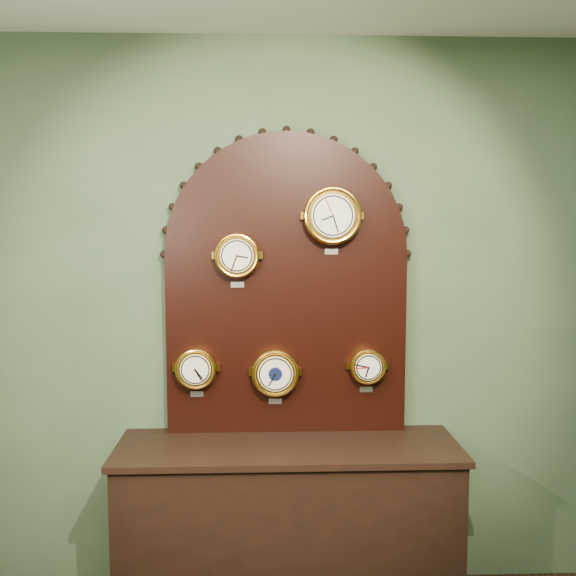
{
  "coord_description": "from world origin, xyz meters",
  "views": [
    {
      "loc": [
        -0.12,
        -0.8,
        1.89
      ],
      "look_at": [
        0.0,
        2.25,
        1.58
      ],
      "focal_mm": 40.81,
      "sensor_mm": 36.0,
      "label": 1
    }
  ],
  "objects_px": {
    "barometer": "(275,373)",
    "display_board": "(286,275)",
    "tide_clock": "(367,366)",
    "arabic_clock": "(332,216)",
    "roman_clock": "(237,256)",
    "shop_counter": "(288,530)",
    "hygrometer": "(196,368)"
  },
  "relations": [
    {
      "from": "display_board",
      "to": "arabic_clock",
      "type": "bearing_deg",
      "value": -17.1
    },
    {
      "from": "display_board",
      "to": "arabic_clock",
      "type": "xyz_separation_m",
      "value": [
        0.22,
        -0.07,
        0.29
      ]
    },
    {
      "from": "display_board",
      "to": "roman_clock",
      "type": "distance_m",
      "value": 0.27
    },
    {
      "from": "tide_clock",
      "to": "display_board",
      "type": "bearing_deg",
      "value": 170.77
    },
    {
      "from": "roman_clock",
      "to": "barometer",
      "type": "bearing_deg",
      "value": -0.17
    },
    {
      "from": "arabic_clock",
      "to": "hygrometer",
      "type": "relative_size",
      "value": 1.3
    },
    {
      "from": "shop_counter",
      "to": "tide_clock",
      "type": "height_order",
      "value": "tide_clock"
    },
    {
      "from": "hygrometer",
      "to": "barometer",
      "type": "relative_size",
      "value": 0.89
    },
    {
      "from": "hygrometer",
      "to": "display_board",
      "type": "bearing_deg",
      "value": 8.34
    },
    {
      "from": "roman_clock",
      "to": "arabic_clock",
      "type": "height_order",
      "value": "arabic_clock"
    },
    {
      "from": "display_board",
      "to": "hygrometer",
      "type": "distance_m",
      "value": 0.64
    },
    {
      "from": "shop_counter",
      "to": "barometer",
      "type": "bearing_deg",
      "value": 110.92
    },
    {
      "from": "roman_clock",
      "to": "barometer",
      "type": "relative_size",
      "value": 0.94
    },
    {
      "from": "display_board",
      "to": "barometer",
      "type": "bearing_deg",
      "value": -131.17
    },
    {
      "from": "shop_counter",
      "to": "tide_clock",
      "type": "bearing_deg",
      "value": 21.06
    },
    {
      "from": "roman_clock",
      "to": "arabic_clock",
      "type": "distance_m",
      "value": 0.5
    },
    {
      "from": "shop_counter",
      "to": "display_board",
      "type": "height_order",
      "value": "display_board"
    },
    {
      "from": "barometer",
      "to": "tide_clock",
      "type": "bearing_deg",
      "value": 0.2
    },
    {
      "from": "arabic_clock",
      "to": "tide_clock",
      "type": "distance_m",
      "value": 0.77
    },
    {
      "from": "tide_clock",
      "to": "arabic_clock",
      "type": "bearing_deg",
      "value": -179.17
    },
    {
      "from": "shop_counter",
      "to": "roman_clock",
      "type": "relative_size",
      "value": 5.95
    },
    {
      "from": "roman_clock",
      "to": "shop_counter",
      "type": "bearing_deg",
      "value": -32.27
    },
    {
      "from": "display_board",
      "to": "arabic_clock",
      "type": "distance_m",
      "value": 0.37
    },
    {
      "from": "display_board",
      "to": "arabic_clock",
      "type": "relative_size",
      "value": 4.62
    },
    {
      "from": "arabic_clock",
      "to": "barometer",
      "type": "bearing_deg",
      "value": 179.8
    },
    {
      "from": "arabic_clock",
      "to": "roman_clock",
      "type": "bearing_deg",
      "value": 179.81
    },
    {
      "from": "display_board",
      "to": "shop_counter",
      "type": "bearing_deg",
      "value": -90.0
    },
    {
      "from": "barometer",
      "to": "display_board",
      "type": "bearing_deg",
      "value": 48.83
    },
    {
      "from": "tide_clock",
      "to": "roman_clock",
      "type": "bearing_deg",
      "value": -179.9
    },
    {
      "from": "roman_clock",
      "to": "tide_clock",
      "type": "distance_m",
      "value": 0.85
    },
    {
      "from": "shop_counter",
      "to": "tide_clock",
      "type": "relative_size",
      "value": 6.96
    },
    {
      "from": "shop_counter",
      "to": "barometer",
      "type": "xyz_separation_m",
      "value": [
        -0.06,
        0.15,
        0.74
      ]
    }
  ]
}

